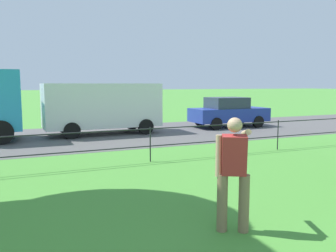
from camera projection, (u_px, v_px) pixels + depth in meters
name	position (u px, v px, depth m)	size (l,w,h in m)	color
street_strip	(48.00, 139.00, 14.21)	(80.00, 7.35, 0.01)	#565454
park_fence	(67.00, 144.00, 9.02)	(32.40, 0.04, 1.00)	#232328
person_thrower	(234.00, 171.00, 5.18)	(0.76, 0.67, 1.72)	#846B4C
panel_van_right	(103.00, 105.00, 15.52)	(5.03, 2.16, 2.24)	white
car_blue_center	(228.00, 112.00, 18.13)	(4.03, 1.87, 1.54)	#233899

